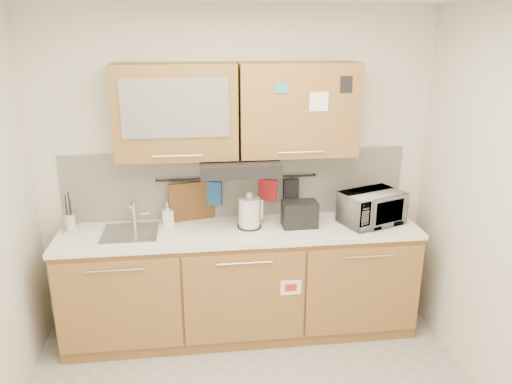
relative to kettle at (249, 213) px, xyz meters
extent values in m
plane|color=silver|center=(-0.07, 0.29, 0.26)|extent=(3.20, 0.00, 3.20)
cube|color=olive|center=(-0.07, -0.01, -0.60)|extent=(2.80, 0.60, 0.88)
cube|color=black|center=(-0.07, -0.01, -0.99)|extent=(2.80, 0.54, 0.10)
cube|color=#A4713A|center=(-1.01, -0.33, -0.57)|extent=(0.91, 0.02, 0.74)
cylinder|color=silver|center=(-1.01, -0.35, -0.26)|extent=(0.41, 0.01, 0.01)
cube|color=#A4713A|center=(-0.07, -0.33, -0.57)|extent=(0.91, 0.02, 0.74)
cylinder|color=silver|center=(-0.07, -0.35, -0.26)|extent=(0.41, 0.01, 0.01)
cube|color=#A4713A|center=(0.86, -0.33, -0.57)|extent=(0.91, 0.02, 0.74)
cylinder|color=silver|center=(0.86, -0.35, -0.26)|extent=(0.41, 0.01, 0.01)
cube|color=white|center=(-0.07, -0.02, -0.14)|extent=(2.82, 0.62, 0.04)
cube|color=silver|center=(-0.07, 0.27, 0.16)|extent=(2.80, 0.02, 0.56)
cube|color=olive|center=(-0.53, 0.11, 0.79)|extent=(0.90, 0.35, 0.70)
cube|color=silver|center=(-0.53, -0.07, 0.84)|extent=(0.76, 0.02, 0.42)
cube|color=#A4713A|center=(0.39, 0.11, 0.79)|extent=(0.90, 0.35, 0.70)
cube|color=white|center=(0.51, -0.07, 0.87)|extent=(0.14, 0.00, 0.14)
cube|color=black|center=(-0.07, 0.04, 0.38)|extent=(0.60, 0.46, 0.10)
cube|color=silver|center=(-0.92, -0.01, -0.12)|extent=(0.42, 0.40, 0.03)
cylinder|color=silver|center=(-0.90, 0.15, 0.00)|extent=(0.03, 0.03, 0.24)
cylinder|color=silver|center=(-0.90, 0.07, 0.10)|extent=(0.02, 0.18, 0.02)
cylinder|color=black|center=(-0.07, 0.24, 0.22)|extent=(1.30, 0.02, 0.02)
cylinder|color=silver|center=(-1.37, 0.07, -0.04)|extent=(0.17, 0.17, 0.16)
cylinder|color=black|center=(-1.40, 0.08, 0.03)|extent=(0.01, 0.01, 0.30)
cylinder|color=black|center=(-1.36, 0.05, 0.02)|extent=(0.01, 0.01, 0.27)
cylinder|color=black|center=(-1.37, 0.09, 0.04)|extent=(0.01, 0.01, 0.32)
cylinder|color=black|center=(-1.39, 0.05, 0.00)|extent=(0.01, 0.01, 0.24)
cylinder|color=silver|center=(0.00, 0.00, 0.00)|extent=(0.22, 0.22, 0.25)
sphere|color=silver|center=(0.00, 0.00, 0.15)|extent=(0.06, 0.06, 0.06)
cube|color=silver|center=(0.10, 0.04, 0.02)|extent=(0.03, 0.04, 0.16)
cylinder|color=black|center=(0.00, 0.00, -0.11)|extent=(0.19, 0.19, 0.01)
cube|color=black|center=(0.40, -0.03, -0.01)|extent=(0.28, 0.17, 0.21)
cube|color=black|center=(0.35, -0.03, 0.08)|extent=(0.08, 0.12, 0.01)
cube|color=black|center=(0.44, -0.03, 0.08)|extent=(0.08, 0.12, 0.01)
imported|color=#999999|center=(0.98, -0.03, 0.01)|extent=(0.56, 0.47, 0.26)
imported|color=#999999|center=(-0.64, 0.13, -0.03)|extent=(0.10, 0.10, 0.18)
cube|color=brown|center=(-0.45, 0.22, -0.03)|extent=(0.37, 0.11, 0.46)
cube|color=navy|center=(-0.26, 0.22, 0.10)|extent=(0.12, 0.07, 0.20)
cube|color=black|center=(0.37, 0.22, 0.10)|extent=(0.13, 0.05, 0.20)
cube|color=red|center=(0.18, 0.22, 0.11)|extent=(0.14, 0.08, 0.18)
camera|label=1|loc=(-0.40, -3.65, 1.37)|focal=35.00mm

